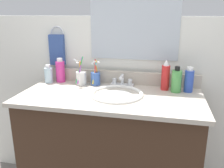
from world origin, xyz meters
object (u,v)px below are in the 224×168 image
(bottle_spray_red, at_px, (165,76))
(bottle_gel_clear, at_px, (49,75))
(faucet, at_px, (122,82))
(bottle_shampoo_blue, at_px, (189,80))
(cup_white_ceramic, at_px, (81,77))
(bottle_soap_pink, at_px, (60,71))
(bottle_toner_green, at_px, (176,81))
(cup_blue_plastic, at_px, (95,78))
(hand_towel, at_px, (57,50))

(bottle_spray_red, xyz_separation_m, bottle_gel_clear, (-0.81, -0.01, -0.03))
(faucet, height_order, bottle_spray_red, bottle_spray_red)
(bottle_shampoo_blue, distance_m, cup_white_ceramic, 0.72)
(bottle_soap_pink, bearing_deg, cup_white_ceramic, -12.34)
(faucet, relative_size, bottle_gel_clear, 1.24)
(faucet, bearing_deg, cup_white_ceramic, -173.63)
(bottle_toner_green, xyz_separation_m, bottle_gel_clear, (-0.88, 0.03, -0.02))
(faucet, relative_size, bottle_spray_red, 0.81)
(bottle_toner_green, relative_size, cup_blue_plastic, 0.92)
(bottle_shampoo_blue, relative_size, bottle_toner_green, 0.97)
(bottle_spray_red, xyz_separation_m, bottle_toner_green, (0.07, -0.03, -0.02))
(bottle_toner_green, xyz_separation_m, bottle_soap_pink, (-0.81, 0.06, 0.01))
(bottle_spray_red, distance_m, bottle_gel_clear, 0.81)
(bottle_spray_red, relative_size, bottle_soap_pink, 1.14)
(bottle_toner_green, bearing_deg, cup_blue_plastic, 175.88)
(faucet, xyz_separation_m, bottle_spray_red, (0.29, -0.02, 0.06))
(hand_towel, height_order, bottle_gel_clear, hand_towel)
(bottle_spray_red, height_order, cup_blue_plastic, bottle_spray_red)
(bottle_spray_red, relative_size, cup_white_ceramic, 1.00)
(faucet, xyz_separation_m, cup_blue_plastic, (-0.18, -0.02, 0.02))
(bottle_soap_pink, bearing_deg, bottle_spray_red, -2.29)
(faucet, bearing_deg, bottle_toner_green, -9.34)
(hand_towel, height_order, bottle_toner_green, hand_towel)
(bottle_spray_red, distance_m, bottle_shampoo_blue, 0.15)
(hand_towel, height_order, cup_blue_plastic, hand_towel)
(bottle_toner_green, bearing_deg, bottle_shampoo_blue, 14.72)
(bottle_shampoo_blue, bearing_deg, bottle_toner_green, -165.28)
(faucet, bearing_deg, bottle_spray_red, -4.89)
(bottle_gel_clear, xyz_separation_m, cup_blue_plastic, (0.34, 0.01, -0.01))
(faucet, xyz_separation_m, cup_white_ceramic, (-0.28, -0.03, 0.02))
(bottle_spray_red, bearing_deg, cup_white_ceramic, -179.28)
(faucet, relative_size, bottle_shampoo_blue, 1.00)
(bottle_shampoo_blue, height_order, bottle_toner_green, bottle_toner_green)
(bottle_soap_pink, bearing_deg, faucet, -0.65)
(bottle_spray_red, bearing_deg, bottle_soap_pink, 177.71)
(bottle_gel_clear, relative_size, cup_white_ceramic, 0.66)
(bottle_gel_clear, bearing_deg, hand_towel, 73.76)
(bottle_spray_red, relative_size, bottle_gel_clear, 1.52)
(hand_towel, height_order, bottle_soap_pink, hand_towel)
(bottle_toner_green, height_order, bottle_soap_pink, bottle_soap_pink)
(faucet, relative_size, bottle_soap_pink, 0.92)
(faucet, height_order, bottle_soap_pink, bottle_soap_pink)
(bottle_spray_red, bearing_deg, hand_towel, 173.07)
(hand_towel, xyz_separation_m, bottle_toner_green, (0.85, -0.13, -0.15))
(cup_white_ceramic, bearing_deg, cup_blue_plastic, 6.91)
(faucet, bearing_deg, bottle_soap_pink, 179.35)
(bottle_toner_green, relative_size, cup_white_ceramic, 0.84)
(hand_towel, xyz_separation_m, bottle_soap_pink, (0.05, -0.07, -0.14))
(bottle_shampoo_blue, distance_m, bottle_toner_green, 0.08)
(bottle_shampoo_blue, bearing_deg, bottle_spray_red, 174.66)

